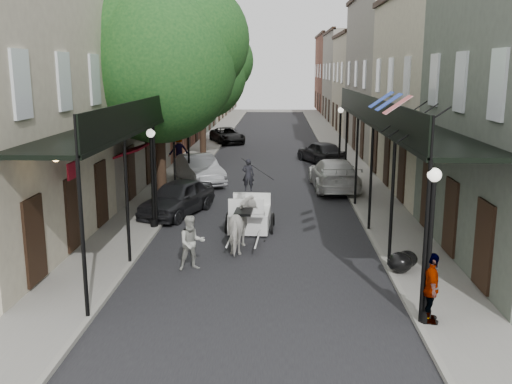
# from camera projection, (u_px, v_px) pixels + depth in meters

# --- Properties ---
(ground) EXTENTS (140.00, 140.00, 0.00)m
(ground) POSITION_uv_depth(u_px,v_px,m) (256.00, 292.00, 15.66)
(ground) COLOR gray
(ground) RESTS_ON ground
(road) EXTENTS (8.00, 90.00, 0.01)m
(road) POSITION_uv_depth(u_px,v_px,m) (269.00, 167.00, 35.18)
(road) COLOR black
(road) RESTS_ON ground
(sidewalk_left) EXTENTS (2.20, 90.00, 0.12)m
(sidewalk_left) POSITION_uv_depth(u_px,v_px,m) (188.00, 166.00, 35.37)
(sidewalk_left) COLOR gray
(sidewalk_left) RESTS_ON ground
(sidewalk_right) EXTENTS (2.20, 90.00, 0.12)m
(sidewalk_right) POSITION_uv_depth(u_px,v_px,m) (350.00, 167.00, 34.97)
(sidewalk_right) COLOR gray
(sidewalk_right) RESTS_ON ground
(building_row_left) EXTENTS (5.00, 80.00, 10.50)m
(building_row_left) POSITION_uv_depth(u_px,v_px,m) (161.00, 78.00, 44.16)
(building_row_left) COLOR #BDB497
(building_row_left) RESTS_ON ground
(building_row_right) EXTENTS (5.00, 80.00, 10.50)m
(building_row_right) POSITION_uv_depth(u_px,v_px,m) (384.00, 78.00, 43.49)
(building_row_right) COLOR gray
(building_row_right) RESTS_ON ground
(gallery_left) EXTENTS (2.20, 18.05, 4.88)m
(gallery_left) POSITION_uv_depth(u_px,v_px,m) (138.00, 120.00, 21.80)
(gallery_left) COLOR black
(gallery_left) RESTS_ON sidewalk_left
(gallery_right) EXTENTS (2.20, 18.05, 4.88)m
(gallery_right) POSITION_uv_depth(u_px,v_px,m) (390.00, 121.00, 21.42)
(gallery_right) COLOR black
(gallery_right) RESTS_ON sidewalk_right
(tree_near) EXTENTS (7.31, 6.80, 9.63)m
(tree_near) POSITION_uv_depth(u_px,v_px,m) (167.00, 57.00, 24.38)
(tree_near) COLOR #382619
(tree_near) RESTS_ON sidewalk_left
(tree_far) EXTENTS (6.45, 6.00, 8.61)m
(tree_far) POSITION_uv_depth(u_px,v_px,m) (207.00, 71.00, 38.18)
(tree_far) COLOR #382619
(tree_far) RESTS_ON sidewalk_left
(lamppost_right_near) EXTENTS (0.32, 0.32, 3.71)m
(lamppost_right_near) POSITION_uv_depth(u_px,v_px,m) (430.00, 244.00, 13.11)
(lamppost_right_near) COLOR black
(lamppost_right_near) RESTS_ON sidewalk_right
(lamppost_left) EXTENTS (0.32, 0.32, 3.71)m
(lamppost_left) POSITION_uv_depth(u_px,v_px,m) (152.00, 177.00, 21.24)
(lamppost_left) COLOR black
(lamppost_left) RESTS_ON sidewalk_left
(lamppost_right_far) EXTENTS (0.32, 0.32, 3.71)m
(lamppost_right_far) POSITION_uv_depth(u_px,v_px,m) (340.00, 139.00, 32.63)
(lamppost_right_far) COLOR black
(lamppost_right_far) RESTS_ON sidewalk_right
(horse) EXTENTS (1.01, 2.07, 1.71)m
(horse) POSITION_uv_depth(u_px,v_px,m) (243.00, 225.00, 19.07)
(horse) COLOR silver
(horse) RESTS_ON ground
(carriage) EXTENTS (1.85, 2.59, 2.87)m
(carriage) POSITION_uv_depth(u_px,v_px,m) (251.00, 200.00, 21.62)
(carriage) COLOR black
(carriage) RESTS_ON ground
(pedestrian_walking) EXTENTS (1.00, 0.90, 1.69)m
(pedestrian_walking) POSITION_uv_depth(u_px,v_px,m) (192.00, 243.00, 17.20)
(pedestrian_walking) COLOR #9E9F95
(pedestrian_walking) RESTS_ON ground
(pedestrian_sidewalk_left) EXTENTS (1.46, 1.27, 1.96)m
(pedestrian_sidewalk_left) POSITION_uv_depth(u_px,v_px,m) (179.00, 150.00, 34.79)
(pedestrian_sidewalk_left) COLOR gray
(pedestrian_sidewalk_left) RESTS_ON sidewalk_left
(pedestrian_sidewalk_right) EXTENTS (0.52, 1.04, 1.71)m
(pedestrian_sidewalk_right) POSITION_uv_depth(u_px,v_px,m) (431.00, 288.00, 13.33)
(pedestrian_sidewalk_right) COLOR gray
(pedestrian_sidewalk_right) RESTS_ON sidewalk_right
(car_left_near) EXTENTS (3.05, 4.65, 1.47)m
(car_left_near) POSITION_uv_depth(u_px,v_px,m) (177.00, 198.00, 23.67)
(car_left_near) COLOR black
(car_left_near) RESTS_ON ground
(car_left_mid) EXTENTS (3.38, 4.83, 1.51)m
(car_left_mid) POSITION_uv_depth(u_px,v_px,m) (199.00, 169.00, 30.15)
(car_left_mid) COLOR #A2A2A8
(car_left_mid) RESTS_ON ground
(car_left_far) EXTENTS (3.54, 5.00, 1.27)m
(car_left_far) POSITION_uv_depth(u_px,v_px,m) (227.00, 135.00, 46.36)
(car_left_far) COLOR black
(car_left_far) RESTS_ON ground
(car_right_near) EXTENTS (2.44, 5.49, 1.57)m
(car_right_near) POSITION_uv_depth(u_px,v_px,m) (334.00, 174.00, 28.67)
(car_right_near) COLOR silver
(car_right_near) RESTS_ON ground
(car_right_far) EXTENTS (3.28, 4.62, 1.46)m
(car_right_far) POSITION_uv_depth(u_px,v_px,m) (321.00, 152.00, 36.59)
(car_right_far) COLOR black
(car_right_far) RESTS_ON ground
(trash_bags) EXTENTS (0.98, 1.13, 0.61)m
(trash_bags) POSITION_uv_depth(u_px,v_px,m) (403.00, 261.00, 16.91)
(trash_bags) COLOR black
(trash_bags) RESTS_ON sidewalk_right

